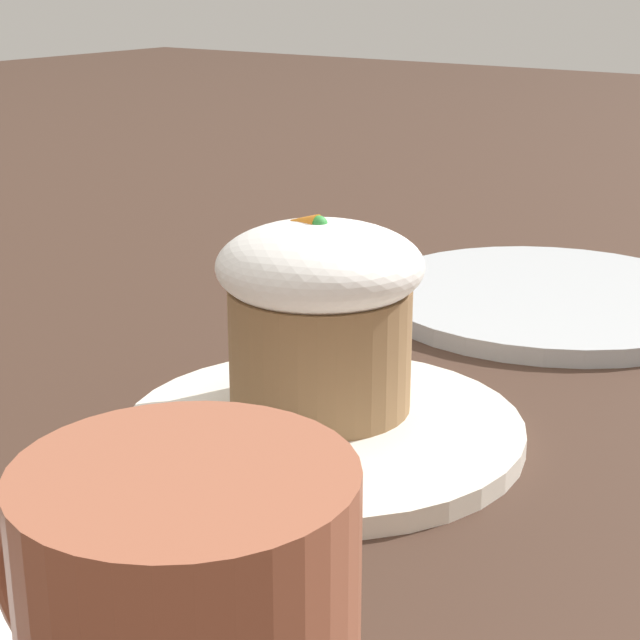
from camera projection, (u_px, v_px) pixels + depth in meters
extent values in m
plane|color=#3D281E|center=(324.00, 440.00, 0.55)|extent=(4.00, 4.00, 0.00)
cylinder|color=white|center=(324.00, 430.00, 0.55)|extent=(0.20, 0.20, 0.01)
cylinder|color=olive|center=(320.00, 348.00, 0.55)|extent=(0.09, 0.09, 0.06)
ellipsoid|color=white|center=(320.00, 265.00, 0.54)|extent=(0.11, 0.11, 0.04)
cone|color=orange|center=(303.00, 222.00, 0.54)|extent=(0.02, 0.01, 0.01)
sphere|color=green|center=(319.00, 225.00, 0.53)|extent=(0.01, 0.01, 0.01)
cube|color=#B7B7BC|center=(280.00, 453.00, 0.50)|extent=(0.04, 0.07, 0.00)
ellipsoid|color=#B7B7BC|center=(303.00, 406.00, 0.55)|extent=(0.06, 0.06, 0.01)
torus|color=#9E563D|center=(63.00, 593.00, 0.32)|extent=(0.06, 0.01, 0.06)
cylinder|color=#B2B7BC|center=(549.00, 298.00, 0.76)|extent=(0.25, 0.25, 0.01)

